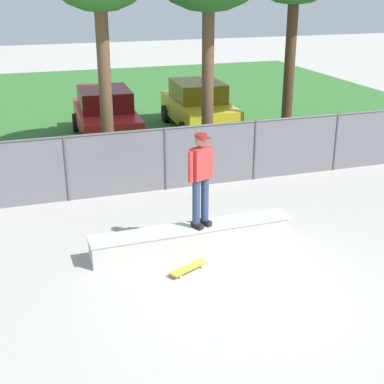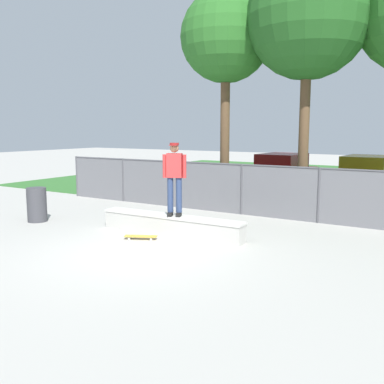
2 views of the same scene
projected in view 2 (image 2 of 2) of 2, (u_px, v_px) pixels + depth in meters
name	position (u px, v px, depth m)	size (l,w,h in m)	color
ground_plane	(143.00, 252.00, 9.52)	(80.00, 80.00, 0.00)	#ADAAA3
grass_strip	(326.00, 181.00, 22.45)	(26.55, 20.00, 0.02)	#336B2D
concrete_ledge	(171.00, 225.00, 11.11)	(4.05, 0.58, 0.51)	#B7B5AD
skateboarder	(174.00, 175.00, 10.81)	(0.56, 0.39, 1.84)	black
skateboard	(141.00, 236.00, 10.64)	(0.81, 0.53, 0.09)	gold
chainlink_fence	(242.00, 187.00, 13.65)	(14.62, 0.07, 1.61)	#4C4C51
tree_near_left	(226.00, 38.00, 14.55)	(3.07, 3.07, 7.30)	brown
tree_near_right	(308.00, 18.00, 13.15)	(3.75, 3.75, 7.92)	brown
car_red	(281.00, 173.00, 18.27)	(2.17, 4.28, 1.66)	#B21E1E
car_yellow	(366.00, 177.00, 16.83)	(2.17, 4.28, 1.66)	gold
trash_bin	(37.00, 205.00, 12.65)	(0.56, 0.56, 1.00)	#3F3F44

